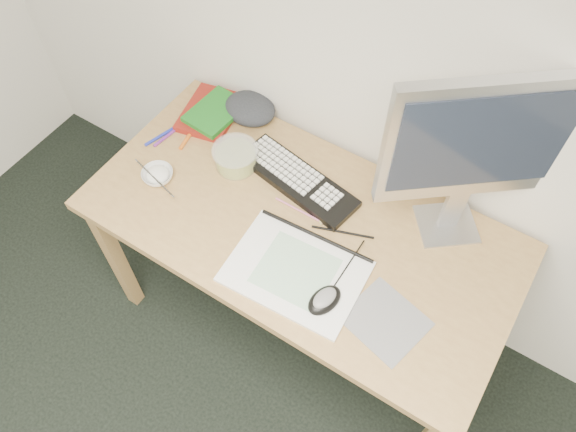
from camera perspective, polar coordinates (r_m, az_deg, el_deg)
name	(u,v)px	position (r m, az deg, el deg)	size (l,w,h in m)	color
desk	(300,237)	(1.87, 1.21, -2.16)	(1.40, 0.70, 0.75)	tan
mousepad	(385,321)	(1.67, 9.87, -10.46)	(0.21, 0.19, 0.00)	slate
sketchpad	(296,271)	(1.71, 0.77, -5.66)	(0.40, 0.29, 0.01)	white
keyboard	(298,180)	(1.89, 1.00, 3.65)	(0.44, 0.14, 0.03)	black
monitor	(480,145)	(1.58, 18.91, 6.80)	(0.43, 0.36, 0.62)	silver
mouse	(325,298)	(1.64, 3.75, -8.33)	(0.07, 0.12, 0.04)	black
rice_bowl	(158,175)	(1.95, -13.10, 4.05)	(0.11, 0.11, 0.03)	white
chopsticks	(154,178)	(1.92, -13.42, 3.78)	(0.02, 0.02, 0.21)	#BBBBBD
fruit_tub	(236,157)	(1.93, -5.34, 5.96)	(0.16, 0.16, 0.08)	#E6CA51
book_red	(210,112)	(2.12, -7.89, 10.39)	(0.18, 0.24, 0.02)	maroon
book_green	(216,112)	(2.09, -7.37, 10.45)	(0.15, 0.21, 0.02)	#1A6A1D
cloth_lump	(250,109)	(2.09, -3.88, 10.83)	(0.16, 0.14, 0.07)	#2A2E33
pencil_pink	(299,210)	(1.83, 1.14, 0.59)	(0.01, 0.01, 0.18)	#CF678F
pencil_tan	(310,202)	(1.85, 2.27, 1.42)	(0.01, 0.01, 0.19)	tan
pencil_black	(343,232)	(1.79, 5.58, -1.64)	(0.01, 0.01, 0.20)	black
marker_blue	(160,136)	(2.08, -12.91, 7.88)	(0.01, 0.01, 0.12)	#1E2AA5
marker_orange	(190,135)	(2.06, -9.95, 8.15)	(0.01, 0.01, 0.14)	orange
marker_purple	(167,136)	(2.07, -12.23, 7.91)	(0.01, 0.01, 0.12)	#6B268C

